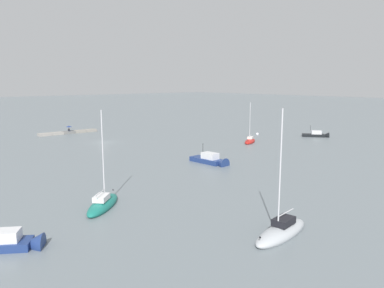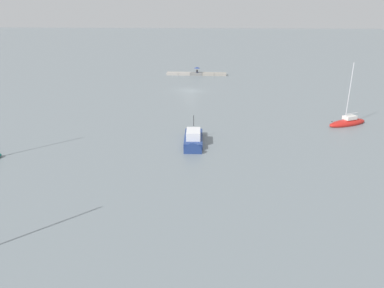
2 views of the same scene
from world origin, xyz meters
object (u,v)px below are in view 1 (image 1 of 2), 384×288
Objects in this scene: sailboat_red_near at (250,141)px; motorboat_navy_far at (212,161)px; person_seated_dark_left at (69,130)px; mooring_buoy_near at (257,134)px; motorboat_black_near at (318,135)px; motorboat_navy_mid at (10,244)px; sailboat_teal_outer at (103,204)px; umbrella_open_navy at (69,126)px; sailboat_grey_mid at (281,231)px.

sailboat_red_near reaches higher than motorboat_navy_far.
mooring_buoy_near is (-31.73, 29.66, -0.70)m from person_seated_dark_left.
motorboat_black_near is 8.74× the size of mooring_buoy_near.
motorboat_black_near is 0.97× the size of motorboat_navy_mid.
sailboat_teal_outer is at bearing 82.87° from sailboat_red_near.
umbrella_open_navy is 55.28m from sailboat_teal_outer.
sailboat_teal_outer reaches higher than motorboat_navy_far.
motorboat_black_near reaches higher than person_seated_dark_left.
sailboat_grey_mid reaches higher than sailboat_teal_outer.
sailboat_red_near reaches higher than motorboat_navy_mid.
mooring_buoy_near is at bearing 127.42° from person_seated_dark_left.
sailboat_grey_mid is 56.80m from motorboat_black_near.
umbrella_open_navy is 0.14× the size of sailboat_grey_mid.
motorboat_black_near is (-38.95, 40.60, -0.48)m from person_seated_dark_left.
mooring_buoy_near is at bearing 136.90° from umbrella_open_navy.
sailboat_teal_outer reaches higher than umbrella_open_navy.
umbrella_open_navy is 45.07m from motorboat_navy_far.
motorboat_navy_far is (36.24, 4.32, 0.05)m from motorboat_black_near.
motorboat_navy_mid reaches higher than umbrella_open_navy.
person_seated_dark_left is at bearing -90.00° from motorboat_navy_far.
sailboat_teal_outer is 22.48m from motorboat_navy_far.
person_seated_dark_left is 0.87m from umbrella_open_navy.
sailboat_grey_mid reaches higher than motorboat_navy_far.
sailboat_grey_mid is (11.22, 67.24, -0.47)m from person_seated_dark_left.
mooring_buoy_near is at bearing -86.57° from sailboat_red_near.
sailboat_grey_mid is at bearing 41.18° from mooring_buoy_near.
sailboat_teal_outer is (18.63, 51.99, -0.48)m from person_seated_dark_left.
sailboat_grey_mid is 57.06m from mooring_buoy_near.
motorboat_navy_far is (-2.72, 44.97, -1.30)m from umbrella_open_navy.
motorboat_navy_far reaches higher than umbrella_open_navy.
motorboat_navy_far is at bearing -39.49° from sailboat_grey_mid.
sailboat_grey_mid is 16.56× the size of mooring_buoy_near.
sailboat_grey_mid is at bearing -9.58° from motorboat_black_near.
sailboat_red_near is 1.27× the size of motorboat_navy_far.
mooring_buoy_near is (-50.36, -22.33, -0.22)m from sailboat_teal_outer.
sailboat_teal_outer is at bearing 145.65° from motorboat_navy_mid.
motorboat_navy_mid is at bearing 23.61° from mooring_buoy_near.
mooring_buoy_near is at bearing -94.11° from motorboat_black_near.
motorboat_navy_far is (-30.68, -10.83, 0.04)m from motorboat_navy_mid.
motorboat_black_near is 68.62m from motorboat_navy_mid.
motorboat_black_near is 36.50m from motorboat_navy_far.
motorboat_black_near is 13.11m from mooring_buoy_near.
sailboat_red_near is at bearing -52.89° from motorboat_black_near.
motorboat_navy_far reaches higher than motorboat_black_near.
umbrella_open_navy reaches higher than person_seated_dark_left.
motorboat_navy_far is at bearing 83.94° from person_seated_dark_left.
sailboat_grey_mid reaches higher than motorboat_black_near.
sailboat_red_near reaches higher than person_seated_dark_left.
mooring_buoy_near is at bearing -56.33° from sailboat_grey_mid.
motorboat_navy_far is at bearing 66.18° from sailboat_teal_outer.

